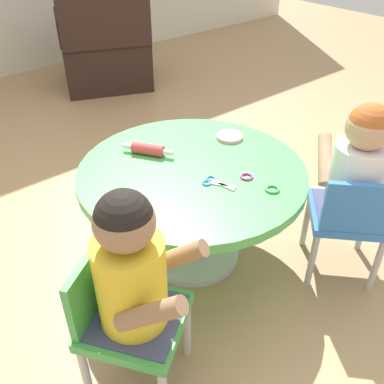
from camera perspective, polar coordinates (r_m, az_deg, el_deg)
ground_plane at (r=2.06m, az=0.00°, el=-8.06°), size 10.00×10.00×0.00m
craft_table at (r=1.83m, az=0.00°, el=0.37°), size 0.95×0.95×0.47m
child_chair_left at (r=1.43m, az=-8.85°, el=-16.02°), size 0.42×0.42×0.54m
seated_child_left at (r=1.25m, az=-8.07°, el=-9.91°), size 0.42×0.44×0.51m
child_chair_right at (r=1.88m, az=20.02°, el=-3.17°), size 0.42×0.42×0.54m
seated_child_right at (r=1.80m, az=21.24°, el=3.32°), size 0.44×0.43×0.51m
armchair_dark at (r=3.91m, az=-11.53°, el=18.08°), size 0.92×0.93×0.85m
rolling_pin at (r=1.87m, az=-5.88°, el=5.66°), size 0.14×0.20×0.05m
craft_scissors at (r=1.68m, az=3.06°, el=1.24°), size 0.10×0.14×0.01m
playdough_blob_0 at (r=2.01m, az=5.02°, el=7.32°), size 0.12×0.12×0.02m
cookie_cutter_0 at (r=1.67m, az=10.63°, el=0.37°), size 0.06×0.06×0.01m
cookie_cutter_1 at (r=1.73m, az=7.27°, el=2.05°), size 0.05×0.05×0.01m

